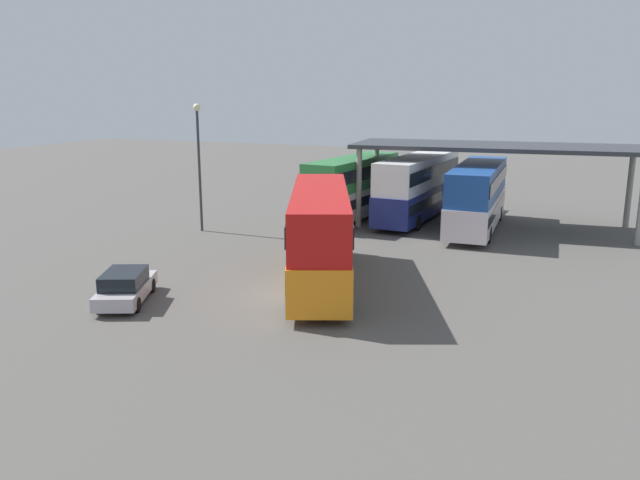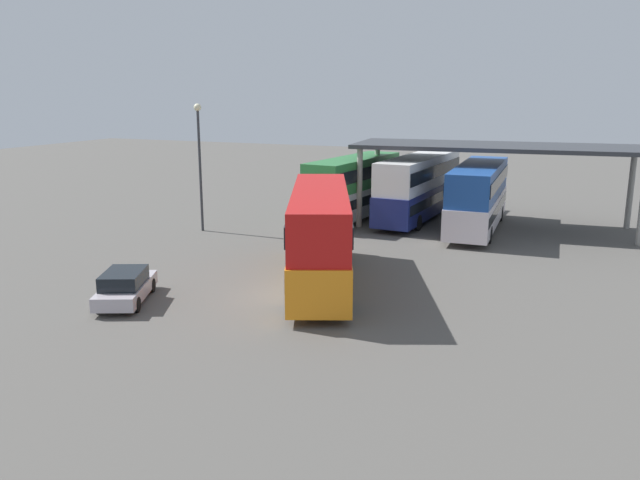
{
  "view_description": "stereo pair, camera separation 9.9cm",
  "coord_description": "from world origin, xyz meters",
  "px_view_note": "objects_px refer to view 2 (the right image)",
  "views": [
    {
      "loc": [
        10.93,
        -22.84,
        8.43
      ],
      "look_at": [
        0.35,
        2.3,
        2.0
      ],
      "focal_mm": 35.55,
      "sensor_mm": 36.0,
      "label": 1
    },
    {
      "loc": [
        11.02,
        -22.8,
        8.43
      ],
      "look_at": [
        0.35,
        2.3,
        2.0
      ],
      "focal_mm": 35.55,
      "sensor_mm": 36.0,
      "label": 2
    }
  ],
  "objects_px": {
    "parked_hatchback": "(125,286)",
    "lamppost_tall": "(199,152)",
    "double_decker_mid_row": "(419,185)",
    "double_decker_near_canopy": "(354,186)",
    "double_decker_far_right": "(478,194)",
    "double_decker_main": "(320,233)"
  },
  "relations": [
    {
      "from": "double_decker_main",
      "to": "lamppost_tall",
      "type": "xyz_separation_m",
      "value": [
        -10.99,
        7.28,
        2.54
      ]
    },
    {
      "from": "double_decker_near_canopy",
      "to": "double_decker_mid_row",
      "type": "height_order",
      "value": "double_decker_mid_row"
    },
    {
      "from": "parked_hatchback",
      "to": "double_decker_mid_row",
      "type": "distance_m",
      "value": 22.71
    },
    {
      "from": "double_decker_mid_row",
      "to": "double_decker_far_right",
      "type": "xyz_separation_m",
      "value": [
        4.21,
        -1.96,
        -0.1
      ]
    },
    {
      "from": "double_decker_mid_row",
      "to": "lamppost_tall",
      "type": "relative_size",
      "value": 1.51
    },
    {
      "from": "double_decker_main",
      "to": "double_decker_near_canopy",
      "type": "xyz_separation_m",
      "value": [
        -3.64,
        14.32,
        -0.04
      ]
    },
    {
      "from": "double_decker_main",
      "to": "double_decker_near_canopy",
      "type": "bearing_deg",
      "value": -8.32
    },
    {
      "from": "lamppost_tall",
      "to": "double_decker_near_canopy",
      "type": "bearing_deg",
      "value": 43.78
    },
    {
      "from": "double_decker_mid_row",
      "to": "parked_hatchback",
      "type": "bearing_deg",
      "value": 166.33
    },
    {
      "from": "parked_hatchback",
      "to": "double_decker_mid_row",
      "type": "relative_size",
      "value": 0.37
    },
    {
      "from": "double_decker_near_canopy",
      "to": "double_decker_far_right",
      "type": "xyz_separation_m",
      "value": [
        8.2,
        -0.15,
        -0.04
      ]
    },
    {
      "from": "parked_hatchback",
      "to": "double_decker_main",
      "type": "bearing_deg",
      "value": -72.89
    },
    {
      "from": "double_decker_main",
      "to": "double_decker_far_right",
      "type": "relative_size",
      "value": 1.02
    },
    {
      "from": "parked_hatchback",
      "to": "lamppost_tall",
      "type": "xyz_separation_m",
      "value": [
        -4.71,
        12.8,
        4.19
      ]
    },
    {
      "from": "double_decker_near_canopy",
      "to": "double_decker_far_right",
      "type": "distance_m",
      "value": 8.2
    },
    {
      "from": "parked_hatchback",
      "to": "double_decker_near_canopy",
      "type": "height_order",
      "value": "double_decker_near_canopy"
    },
    {
      "from": "double_decker_main",
      "to": "parked_hatchback",
      "type": "height_order",
      "value": "double_decker_main"
    },
    {
      "from": "double_decker_main",
      "to": "parked_hatchback",
      "type": "bearing_deg",
      "value": 108.79
    },
    {
      "from": "double_decker_main",
      "to": "parked_hatchback",
      "type": "xyz_separation_m",
      "value": [
        -6.28,
        -5.52,
        -1.65
      ]
    },
    {
      "from": "double_decker_far_right",
      "to": "lamppost_tall",
      "type": "bearing_deg",
      "value": 111.59
    },
    {
      "from": "double_decker_main",
      "to": "double_decker_mid_row",
      "type": "distance_m",
      "value": 16.13
    },
    {
      "from": "double_decker_mid_row",
      "to": "lamppost_tall",
      "type": "distance_m",
      "value": 14.61
    }
  ]
}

